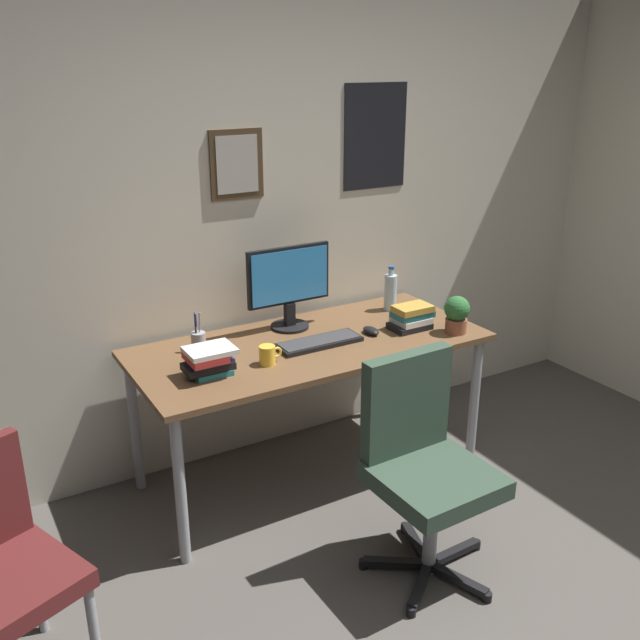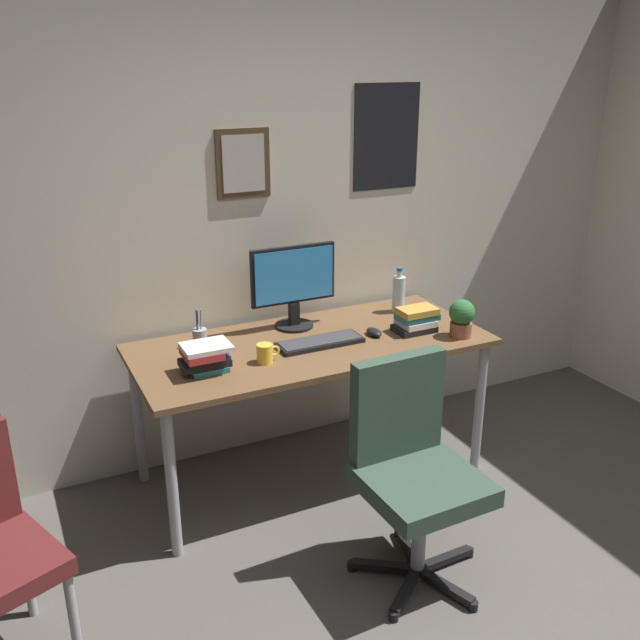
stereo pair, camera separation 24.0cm
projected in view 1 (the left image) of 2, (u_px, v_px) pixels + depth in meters
The scene contains 12 objects.
wall_back at pixel (288, 214), 3.75m from camera, with size 4.40×0.10×2.60m.
desk at pixel (310, 355), 3.53m from camera, with size 1.76×0.78×0.76m.
office_chair at pixel (423, 457), 2.93m from camera, with size 0.55×0.57×0.95m.
monitor at pixel (289, 284), 3.61m from camera, with size 0.46×0.20×0.43m.
keyboard at pixel (319, 342), 3.47m from camera, with size 0.43×0.15×0.03m.
computer_mouse at pixel (371, 331), 3.60m from camera, with size 0.06×0.11×0.04m.
water_bottle at pixel (390, 292), 3.92m from camera, with size 0.07×0.07×0.25m.
coffee_mug_near at pixel (268, 355), 3.24m from camera, with size 0.11×0.08×0.09m.
potted_plant at pixel (457, 313), 3.59m from camera, with size 0.13×0.13×0.19m.
pen_cup at pixel (198, 341), 3.38m from camera, with size 0.07×0.07×0.20m.
book_stack_left at pixel (411, 317), 3.66m from camera, with size 0.22×0.15×0.13m.
book_stack_right at pixel (209, 361), 3.11m from camera, with size 0.22×0.17×0.13m.
Camera 1 is at (-1.73, -1.14, 2.09)m, focal length 39.58 mm.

